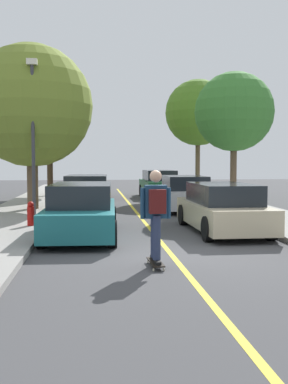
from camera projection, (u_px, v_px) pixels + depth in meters
ground at (172, 255)px, 9.76m from camera, size 80.00×80.00×0.00m
center_line at (149, 228)px, 13.72m from camera, size 0.12×39.20×0.01m
parked_car_left_nearest at (82, 211)px, 12.15m from camera, size 1.98×4.68×1.41m
parked_car_left_near at (86, 193)px, 19.11m from camera, size 2.12×4.22×1.41m
parked_car_left_far at (88, 187)px, 24.72m from camera, size 2.02×4.33×1.27m
parked_car_right_nearest at (222, 208)px, 12.96m from camera, size 1.88×4.46×1.37m
parked_car_right_near at (184, 194)px, 18.52m from camera, size 1.94×4.16×1.42m
parked_car_right_far at (159, 184)px, 25.52m from camera, size 1.94×4.46×1.50m
street_tree_left_nearest at (31, 106)px, 17.73m from camera, size 4.72×4.72×6.36m
street_tree_left_near at (49, 125)px, 24.78m from camera, size 3.86×3.86×5.77m
street_tree_right_nearest at (234, 112)px, 18.62m from camera, size 3.21×3.21×5.47m
street_tree_right_near at (198, 113)px, 25.08m from camera, size 3.60×3.60×6.31m
fire_hydrant at (31, 214)px, 13.24m from camera, size 0.20×0.20×0.70m
streetlamp at (33, 126)px, 15.73m from camera, size 0.36×0.24×5.33m
skateboard at (156, 262)px, 8.68m from camera, size 0.25×0.85×0.10m
skateboarder at (156, 210)px, 8.58m from camera, size 0.58×0.70×1.73m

